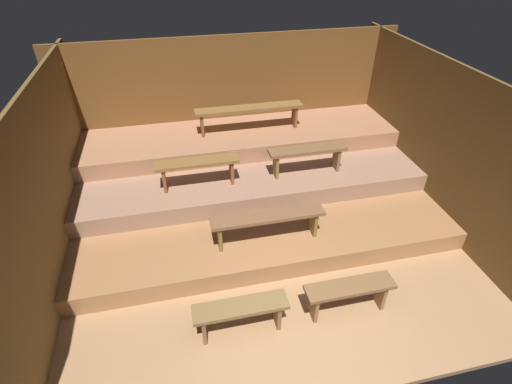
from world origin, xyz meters
name	(u,v)px	position (x,y,z in m)	size (l,w,h in m)	color
ground	(262,231)	(0.00, 2.58, -0.04)	(6.85, 5.95, 0.08)	#A27850
wall_back	(233,100)	(0.00, 5.18, 1.29)	(6.85, 0.06, 2.58)	brown
wall_left	(47,190)	(-3.05, 2.58, 1.29)	(0.06, 5.95, 2.58)	brown
wall_right	(441,143)	(3.05, 2.58, 1.29)	(0.06, 5.95, 2.58)	brown
platform_lower	(253,198)	(0.00, 3.28, 0.16)	(6.05, 3.76, 0.31)	#9E6C43
platform_middle	(246,166)	(0.00, 3.89, 0.47)	(6.05, 2.53, 0.31)	#9D745B
platform_upper	(241,138)	(0.00, 4.44, 0.79)	(6.05, 1.43, 0.31)	#AC7553
bench_floor_left	(241,311)	(-0.72, 0.71, 0.37)	(1.19, 0.29, 0.48)	brown
bench_floor_right	(349,291)	(0.72, 0.71, 0.37)	(1.19, 0.29, 0.48)	brown
bench_lower_center	(268,220)	(-0.06, 1.97, 0.71)	(1.70, 0.29, 0.48)	brown
bench_middle_left	(197,166)	(-0.95, 3.21, 1.01)	(1.36, 0.29, 0.48)	brown
bench_middle_right	(307,154)	(0.95, 3.21, 1.01)	(1.36, 0.29, 0.48)	brown
bench_upper_center	(249,111)	(0.18, 4.45, 1.34)	(2.07, 0.29, 0.48)	brown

